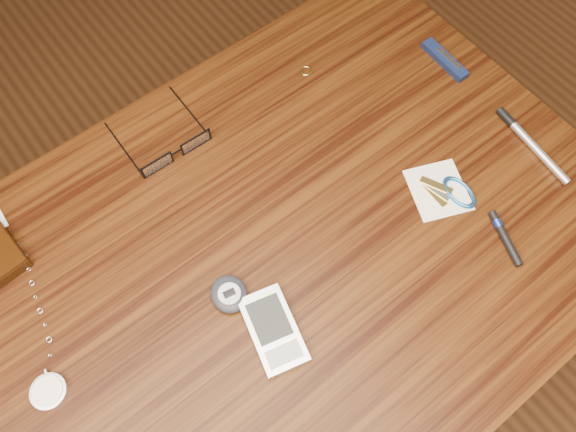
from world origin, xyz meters
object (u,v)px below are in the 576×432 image
desk (276,279)px  pocket_knife (445,60)px  eyeglasses (174,150)px  notepad_keys (449,191)px  pda_phone (273,330)px  pocket_watch (45,381)px  pedometer (229,294)px  silver_pen (527,139)px

desk → pocket_knife: bearing=13.2°
eyeglasses → notepad_keys: (0.28, -0.30, -0.01)m
pda_phone → pocket_knife: 0.53m
pocket_watch → pda_phone: pda_phone is taller
pocket_watch → pedometer: (0.25, -0.05, 0.00)m
pocket_knife → eyeglasses: bearing=164.7°
pocket_watch → pda_phone: size_ratio=2.90×
pocket_watch → pocket_knife: size_ratio=3.73×
pda_phone → pedometer: pedometer is taller
silver_pen → pedometer: bearing=171.1°
pedometer → silver_pen: bearing=-8.9°
notepad_keys → pocket_watch: bearing=168.7°
eyeglasses → notepad_keys: bearing=-46.9°
pocket_watch → silver_pen: same height
pda_phone → silver_pen: (0.49, -0.00, -0.00)m
pda_phone → pedometer: (-0.02, 0.08, 0.00)m
silver_pen → eyeglasses: bearing=144.6°
pocket_watch → pda_phone: bearing=-25.2°
pda_phone → pocket_knife: size_ratio=1.28×
pda_phone → notepad_keys: pda_phone is taller
desk → notepad_keys: bearing=-16.6°
silver_pen → notepad_keys: bearing=176.4°
pocket_watch → pda_phone: (0.27, -0.13, 0.00)m
eyeglasses → pocket_watch: 0.36m
pda_phone → pedometer: 0.08m
pocket_knife → notepad_keys: bearing=-133.2°
pda_phone → desk: bearing=51.4°
desk → pocket_watch: size_ratio=2.82×
eyeglasses → pda_phone: eyeglasses is taller
desk → eyeglasses: 0.25m
pocket_knife → desk: bearing=-166.8°
pocket_watch → desk: bearing=-6.9°
silver_pen → pda_phone: bearing=179.5°
desk → pocket_watch: pocket_watch is taller
pedometer → silver_pen: 0.51m
eyeglasses → pda_phone: 0.31m
desk → eyeglasses: bearing=95.1°
eyeglasses → pedometer: eyeglasses is taller
pedometer → eyeglasses: bearing=74.5°
eyeglasses → pedometer: bearing=-105.5°
desk → pocket_knife: pocket_knife is taller
desk → pedometer: 0.14m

